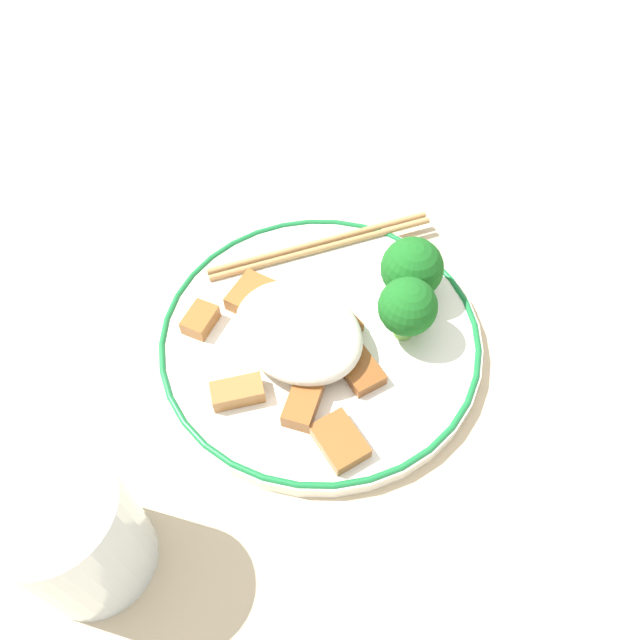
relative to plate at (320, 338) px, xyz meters
name	(u,v)px	position (x,y,z in m)	size (l,w,h in m)	color
ground_plane	(320,344)	(0.00, 0.00, -0.01)	(3.00, 3.00, 0.00)	#C6B28E
plate	(320,338)	(0.00, 0.00, 0.00)	(0.26, 0.26, 0.02)	white
rice_mound	(298,331)	(-0.01, -0.02, 0.02)	(0.11, 0.09, 0.04)	white
broccoli_back_left	(407,308)	(0.05, 0.04, 0.04)	(0.05, 0.05, 0.06)	#72AD4C
broccoli_back_center	(412,269)	(0.03, 0.08, 0.03)	(0.05, 0.05, 0.06)	#72AD4C
meat_near_front	(251,295)	(-0.07, -0.01, 0.01)	(0.03, 0.04, 0.01)	#995B28
meat_near_left	(303,403)	(0.03, -0.06, 0.01)	(0.04, 0.04, 0.01)	brown
meat_near_right	(360,370)	(0.05, -0.01, 0.01)	(0.04, 0.04, 0.01)	brown
meat_near_back	(337,323)	(0.01, 0.02, 0.01)	(0.04, 0.03, 0.01)	brown
meat_on_rice_edge	(237,392)	(-0.01, -0.08, 0.01)	(0.04, 0.04, 0.01)	#9E6633
meat_mid_left	(340,441)	(0.07, -0.06, 0.01)	(0.05, 0.04, 0.01)	brown
meat_mid_right	(200,320)	(-0.08, -0.05, 0.01)	(0.03, 0.03, 0.01)	#995B28
chopsticks	(321,245)	(-0.06, 0.07, 0.01)	(0.11, 0.18, 0.01)	#AD8451
drinking_glass	(70,529)	(0.00, -0.22, 0.04)	(0.08, 0.08, 0.10)	silver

